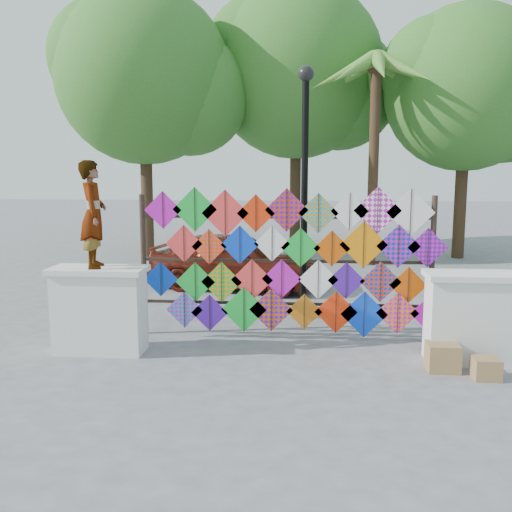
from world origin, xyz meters
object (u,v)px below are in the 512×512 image
Objects in this scene: sedan at (234,260)px; lamppost at (305,169)px; kite_rack at (292,263)px; vendor_woman at (93,214)px.

sedan is 0.86× the size of lamppost.
lamppost is (1.57, -2.47, 2.04)m from sedan.
lamppost is at bearing -136.46° from sedan.
kite_rack is 1.95m from lamppost.
kite_rack is at bearing -85.88° from vendor_woman.
lamppost reaches higher than sedan.
lamppost reaches higher than vendor_woman.
vendor_woman reaches higher than sedan.
vendor_woman is at bearing -144.05° from lamppost.
lamppost is at bearing 82.16° from kite_rack.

